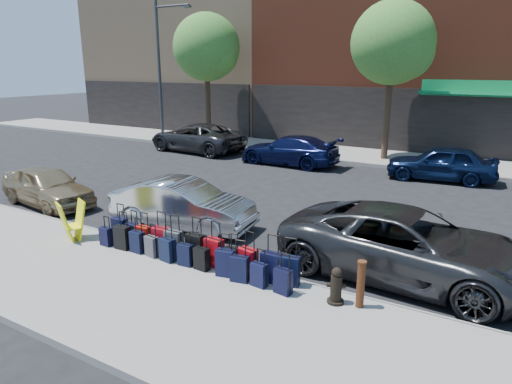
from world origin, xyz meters
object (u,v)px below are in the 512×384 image
Objects in this scene: fire_hydrant at (336,287)px; display_rack at (72,221)px; car_near_0 at (47,186)px; suitcase_front_5 at (196,248)px; car_near_2 at (407,245)px; car_far_2 at (441,163)px; car_near_1 at (183,204)px; tree_center at (396,45)px; bollard at (361,283)px; streetlight at (162,63)px; car_far_0 at (197,137)px; car_far_1 at (289,150)px; tree_left at (209,49)px.

display_rack is (-7.06, -0.34, 0.17)m from fire_hydrant.
display_rack is at bearing -109.73° from car_near_0.
suitcase_front_5 is 1.46× the size of fire_hydrant.
car_near_2 is 1.31× the size of car_far_2.
tree_center is at bearing -19.85° from car_near_1.
bollard is 2.05m from car_near_2.
display_rack is 0.24× the size of car_near_1.
car_far_0 is (3.76, -1.71, -3.90)m from streetlight.
car_near_2 reaches higher than bollard.
tree_center is 10.06× the size of fire_hydrant.
fire_hydrant is at bearing -119.72° from car_near_1.
car_far_1 is (-3.19, 11.29, 0.21)m from suitcase_front_5.
bollard is 11.75m from car_far_2.
car_far_2 is at bearing 93.71° from car_far_0.
suitcase_front_5 is (-0.61, -14.29, -4.93)m from tree_center.
tree_left is 14.41m from car_far_2.
tree_left is at bearing 13.39° from streetlight.
tree_center is 1.87× the size of car_near_0.
tree_center reaches higher than car_near_0.
bollard is 7.51m from display_rack.
car_near_1 reaches higher than fire_hydrant.
suitcase_front_5 is 3.61m from display_rack.
car_far_0 is 1.30× the size of car_far_2.
streetlight is at bearing 58.73° from car_near_2.
tree_center reaches higher than car_far_2.
streetlight is 22.02m from bollard.
tree_center is 15.53m from bollard.
fire_hydrant is at bearing -90.58° from car_near_0.
tree_left is 0.91× the size of streetlight.
fire_hydrant is at bearing 31.56° from car_far_1.
car_near_1 is at bearing 8.84° from car_far_1.
bollard is at bearing 0.63° from suitcase_front_5.
car_far_1 is (-7.50, 9.39, -0.08)m from car_near_2.
bollard is at bearing -46.17° from tree_left.
car_near_2 is at bearing 48.14° from fire_hydrant.
fire_hydrant is 0.17× the size of car_far_2.
suitcase_front_5 is 4.71m from car_near_2.
fire_hydrant is at bearing 161.60° from car_near_2.
car_near_2 is at bearing -98.79° from car_near_1.
streetlight is at bearing 135.60° from suitcase_front_5.
tree_left is 5.30m from car_far_0.
tree_left is 20.52m from bollard.
car_near_2 is 16.69m from car_far_0.
car_far_0 is at bearing -97.52° from car_far_2.
car_far_2 reaches higher than car_near_1.
car_near_2 is 12.02m from car_far_1.
streetlight reaches higher than car_far_1.
tree_center is 15.83m from car_near_0.
car_near_1 is at bearing 137.10° from suitcase_front_5.
car_near_2 reaches higher than car_far_1.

